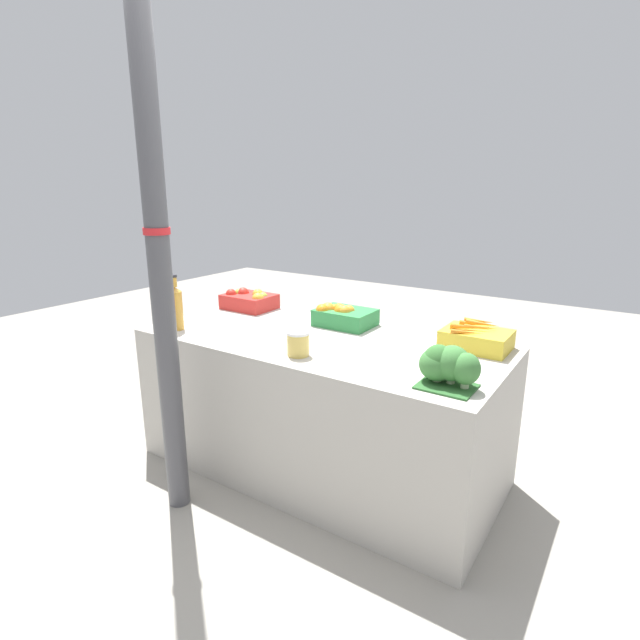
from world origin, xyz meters
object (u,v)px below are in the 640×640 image
object	(u,v)px
support_pole	(157,232)
carrot_crate	(476,338)
juice_bottle_ruby	(162,305)
orange_crate	(343,315)
juice_bottle_amber	(176,307)
pickle_jar	(298,343)
apple_crate	(249,300)
broccoli_pile	(447,365)

from	to	relation	value
support_pole	carrot_crate	size ratio (longest dim) A/B	8.53
juice_bottle_ruby	orange_crate	bearing A→B (deg)	34.50
carrot_crate	juice_bottle_amber	world-z (taller)	juice_bottle_amber
orange_crate	pickle_jar	distance (m)	0.56
juice_bottle_amber	pickle_jar	xyz separation A→B (m)	(0.82, 0.02, -0.07)
support_pole	orange_crate	xyz separation A→B (m)	(0.38, 0.94, -0.53)
juice_bottle_ruby	pickle_jar	distance (m)	0.93
pickle_jar	orange_crate	bearing A→B (deg)	99.25
juice_bottle_ruby	juice_bottle_amber	xyz separation A→B (m)	(0.11, 0.00, 0.01)
orange_crate	juice_bottle_ruby	bearing A→B (deg)	-145.50
orange_crate	juice_bottle_amber	world-z (taller)	juice_bottle_amber
apple_crate	carrot_crate	bearing A→B (deg)	0.08
apple_crate	juice_bottle_amber	size ratio (longest dim) A/B	1.02
support_pole	juice_bottle_amber	bearing A→B (deg)	134.13
broccoli_pile	juice_bottle_ruby	bearing A→B (deg)	-177.78
carrot_crate	pickle_jar	world-z (taller)	carrot_crate
carrot_crate	broccoli_pile	distance (m)	0.53
carrot_crate	apple_crate	bearing A→B (deg)	-179.92
broccoli_pile	juice_bottle_ruby	distance (m)	1.64
orange_crate	carrot_crate	size ratio (longest dim) A/B	1.00
juice_bottle_amber	juice_bottle_ruby	bearing A→B (deg)	180.00
broccoli_pile	juice_bottle_amber	world-z (taller)	juice_bottle_amber
support_pole	pickle_jar	xyz separation A→B (m)	(0.47, 0.38, -0.53)
broccoli_pile	juice_bottle_amber	bearing A→B (deg)	-177.62
apple_crate	juice_bottle_amber	xyz separation A→B (m)	(-0.01, -0.59, 0.07)
orange_crate	juice_bottle_amber	distance (m)	0.93
orange_crate	juice_bottle_amber	xyz separation A→B (m)	(-0.73, -0.58, 0.07)
support_pole	pickle_jar	distance (m)	0.80
orange_crate	broccoli_pile	distance (m)	0.95
support_pole	juice_bottle_ruby	xyz separation A→B (m)	(-0.46, 0.36, -0.46)
carrot_crate	pickle_jar	size ratio (longest dim) A/B	2.68
support_pole	juice_bottle_amber	world-z (taller)	support_pole
broccoli_pile	juice_bottle_ruby	size ratio (longest dim) A/B	0.87
broccoli_pile	pickle_jar	distance (m)	0.71
juice_bottle_ruby	pickle_jar	xyz separation A→B (m)	(0.93, 0.02, -0.06)
apple_crate	broccoli_pile	bearing A→B (deg)	-19.10
carrot_crate	broccoli_pile	size ratio (longest dim) A/B	1.26
carrot_crate	support_pole	bearing A→B (deg)	-140.33
orange_crate	juice_bottle_ruby	world-z (taller)	juice_bottle_ruby
apple_crate	carrot_crate	xyz separation A→B (m)	(1.48, 0.00, -0.00)
orange_crate	juice_bottle_ruby	size ratio (longest dim) A/B	1.10
orange_crate	apple_crate	bearing A→B (deg)	179.29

